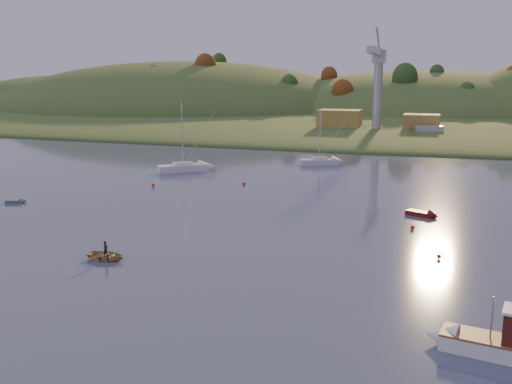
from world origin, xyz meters
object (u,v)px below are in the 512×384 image
(fishing_boat, at_px, (482,338))
(sailboat_far, at_px, (320,161))
(grey_dinghy, at_px, (19,201))
(canoe, at_px, (106,256))
(red_tender, at_px, (426,215))
(sailboat_near, at_px, (183,167))

(fishing_boat, bearing_deg, sailboat_far, -60.00)
(sailboat_far, bearing_deg, grey_dinghy, -149.76)
(fishing_boat, relative_size, canoe, 1.90)
(sailboat_far, bearing_deg, canoe, -121.40)
(fishing_boat, bearing_deg, red_tender, -72.37)
(sailboat_near, relative_size, red_tender, 2.88)
(sailboat_near, bearing_deg, fishing_boat, -88.43)
(fishing_boat, distance_m, sailboat_far, 73.12)
(sailboat_far, height_order, canoe, sailboat_far)
(sailboat_far, bearing_deg, red_tender, -85.03)
(fishing_boat, relative_size, sailboat_near, 0.57)
(fishing_boat, distance_m, sailboat_near, 70.40)
(grey_dinghy, bearing_deg, sailboat_far, 35.85)
(sailboat_near, distance_m, canoe, 47.70)
(red_tender, xyz_separation_m, grey_dinghy, (-50.85, -8.69, -0.07))
(canoe, relative_size, grey_dinghy, 1.24)
(sailboat_far, distance_m, grey_dinghy, 53.57)
(canoe, xyz_separation_m, grey_dinghy, (-23.70, 16.67, -0.16))
(sailboat_near, relative_size, grey_dinghy, 4.10)
(fishing_boat, xyz_separation_m, canoe, (-31.36, 8.33, -0.55))
(fishing_boat, relative_size, red_tender, 1.65)
(sailboat_near, bearing_deg, grey_dinghy, -147.17)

